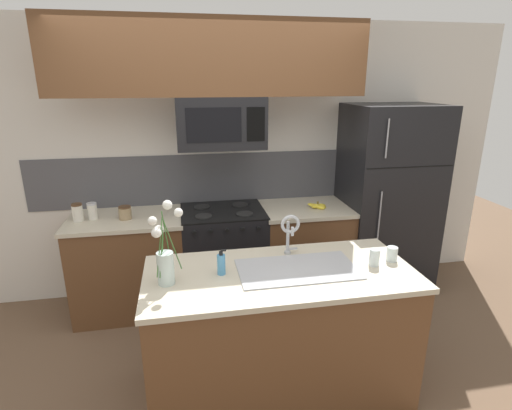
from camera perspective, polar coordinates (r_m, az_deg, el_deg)
name	(u,v)px	position (r m, az deg, el deg)	size (l,w,h in m)	color
ground_plane	(238,359)	(3.32, -2.57, -21.11)	(10.00, 10.00, 0.00)	brown
rear_partition	(248,161)	(3.98, -1.18, 6.35)	(5.20, 0.10, 2.60)	silver
splash_band	(219,178)	(3.92, -5.37, 3.86)	(3.51, 0.01, 0.48)	#4C4C51
back_counter_left	(130,264)	(3.86, -17.53, -8.07)	(0.99, 0.65, 0.91)	brown
back_counter_right	(304,250)	(3.99, 6.82, -6.46)	(0.85, 0.65, 0.91)	brown
stove_range	(224,256)	(3.84, -4.60, -7.31)	(0.76, 0.64, 0.93)	black
microwave	(221,122)	(3.48, -5.08, 11.67)	(0.74, 0.40, 0.43)	black
upper_cabinet_band	(210,58)	(3.43, -6.53, 20.16)	(2.54, 0.34, 0.60)	brown
refrigerator	(386,200)	(4.17, 18.07, 0.71)	(0.86, 0.74, 1.85)	black
storage_jar_tall	(78,212)	(3.73, -24.14, -0.98)	(0.09, 0.09, 0.16)	silver
storage_jar_medium	(92,211)	(3.73, -22.33, -0.81)	(0.08, 0.08, 0.15)	silver
storage_jar_short	(125,213)	(3.64, -18.20, -1.05)	(0.11, 0.11, 0.11)	#997F5B
banana_bunch	(318,206)	(3.80, 8.78, -0.12)	(0.19, 0.15, 0.08)	yellow
island_counter	(279,332)	(2.81, 3.34, -17.68)	(1.72, 0.79, 0.91)	brown
kitchen_sink	(297,279)	(2.63, 5.88, -10.50)	(0.76, 0.42, 0.16)	#ADAFB5
sink_faucet	(290,229)	(2.70, 4.85, -3.49)	(0.14, 0.14, 0.31)	#B7BABF
dish_soap_bottle	(221,264)	(2.51, -4.98, -8.40)	(0.06, 0.05, 0.16)	#4C93C6
drinking_glass	(374,257)	(2.73, 16.55, -7.19)	(0.07, 0.07, 0.11)	silver
spare_glass	(392,254)	(2.83, 18.86, -6.64)	(0.07, 0.07, 0.10)	silver
flower_vase	(165,258)	(2.42, -12.86, -7.35)	(0.20, 0.20, 0.49)	silver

